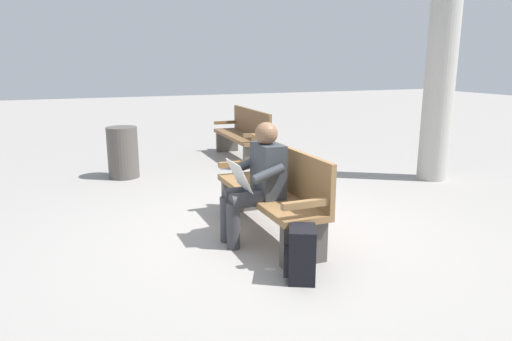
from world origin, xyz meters
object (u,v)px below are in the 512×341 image
trash_bin (123,152)px  backpack (301,254)px  person_seated (257,179)px  support_pillar (443,48)px  bench_near (274,190)px  bench_far (244,134)px

trash_bin → backpack: bearing=-167.5°
person_seated → support_pillar: bearing=-68.8°
support_pillar → trash_bin: (1.86, 4.32, -1.54)m
backpack → trash_bin: (4.09, 0.91, 0.17)m
bench_near → bench_far: 3.78m
support_pillar → trash_bin: 4.94m
backpack → support_pillar: support_pillar is taller
bench_near → backpack: bearing=167.8°
bench_far → trash_bin: bearing=106.6°
support_pillar → bench_far: bearing=40.8°
bench_near → person_seated: person_seated is taller
person_seated → backpack: (-0.92, -0.00, -0.41)m
bench_near → backpack: bench_near is taller
bench_near → person_seated: 0.32m
person_seated → support_pillar: size_ratio=0.31×
bench_far → bench_near: bearing=165.1°
person_seated → support_pillar: 3.88m
bench_near → backpack: size_ratio=4.04×
person_seated → backpack: person_seated is taller
bench_far → trash_bin: bench_far is taller
bench_near → backpack: (-1.05, 0.23, -0.24)m
backpack → trash_bin: trash_bin is taller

